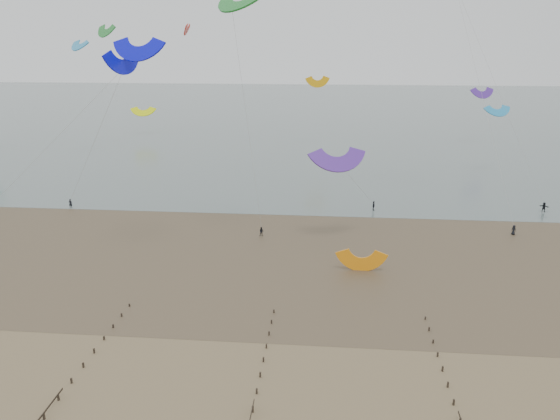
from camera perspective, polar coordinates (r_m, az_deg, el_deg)
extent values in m
plane|color=brown|center=(57.50, -6.04, -16.11)|extent=(500.00, 500.00, 0.00)
plane|color=#475654|center=(249.07, 2.89, 10.23)|extent=(500.00, 500.00, 0.00)
plane|color=#473A28|center=(88.37, -1.71, -3.51)|extent=(500.00, 500.00, 0.00)
ellipsoid|color=slate|center=(80.86, -15.69, -6.28)|extent=(23.60, 14.36, 0.01)
ellipsoid|color=slate|center=(90.61, 6.08, -3.07)|extent=(33.64, 18.32, 0.01)
ellipsoid|color=slate|center=(105.17, -23.55, -1.54)|extent=(26.95, 14.22, 0.01)
cube|color=black|center=(54.79, -23.44, -19.20)|extent=(0.16, 0.16, 0.68)
cube|color=black|center=(56.64, -22.15, -17.72)|extent=(0.16, 0.16, 0.65)
cube|color=black|center=(58.55, -20.96, -16.33)|extent=(0.16, 0.16, 0.62)
cube|color=black|center=(60.52, -19.87, -15.02)|extent=(0.16, 0.16, 0.59)
cube|color=black|center=(62.54, -18.85, -13.79)|extent=(0.16, 0.16, 0.57)
cube|color=black|center=(64.60, -17.91, -12.63)|extent=(0.16, 0.16, 0.54)
cube|color=black|center=(66.70, -17.04, -11.55)|extent=(0.16, 0.16, 0.51)
cube|color=black|center=(68.84, -16.22, -10.52)|extent=(0.16, 0.16, 0.48)
cube|color=black|center=(71.01, -15.46, -9.56)|extent=(0.16, 0.16, 0.45)
cube|color=black|center=(51.61, -2.86, -20.10)|extent=(0.16, 0.16, 0.65)
cube|color=black|center=(53.71, -2.45, -18.40)|extent=(0.16, 0.16, 0.62)
cube|color=black|center=(55.85, -2.08, -16.84)|extent=(0.16, 0.16, 0.59)
cube|color=black|center=(58.03, -1.74, -15.39)|extent=(0.16, 0.16, 0.57)
cube|color=black|center=(60.24, -1.43, -14.05)|extent=(0.16, 0.16, 0.54)
cube|color=black|center=(62.49, -1.15, -12.80)|extent=(0.16, 0.16, 0.51)
cube|color=black|center=(64.77, -0.89, -11.64)|extent=(0.16, 0.16, 0.48)
cube|color=black|center=(67.07, -0.65, -10.56)|extent=(0.16, 0.16, 0.45)
cube|color=black|center=(54.66, 17.70, -18.62)|extent=(0.16, 0.16, 0.62)
cube|color=black|center=(56.77, 17.13, -17.08)|extent=(0.16, 0.16, 0.59)
cube|color=black|center=(58.91, 16.62, -15.65)|extent=(0.16, 0.16, 0.57)
cube|color=black|center=(61.10, 16.15, -14.33)|extent=(0.16, 0.16, 0.54)
cube|color=black|center=(63.31, 15.72, -13.09)|extent=(0.16, 0.16, 0.51)
cube|color=black|center=(65.56, 15.32, -11.94)|extent=(0.16, 0.16, 0.48)
cube|color=black|center=(67.84, 14.95, -10.86)|extent=(0.16, 0.16, 0.45)
imported|color=black|center=(106.30, 9.76, 0.43)|extent=(0.58, 1.14, 1.87)
imported|color=black|center=(113.99, -21.05, 0.65)|extent=(0.73, 0.55, 1.80)
imported|color=black|center=(100.01, 23.23, -1.93)|extent=(0.97, 0.99, 1.72)
imported|color=black|center=(115.58, 25.86, 0.28)|extent=(1.76, 1.42, 1.87)
imported|color=black|center=(91.35, -1.94, -2.27)|extent=(0.81, 0.65, 1.59)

